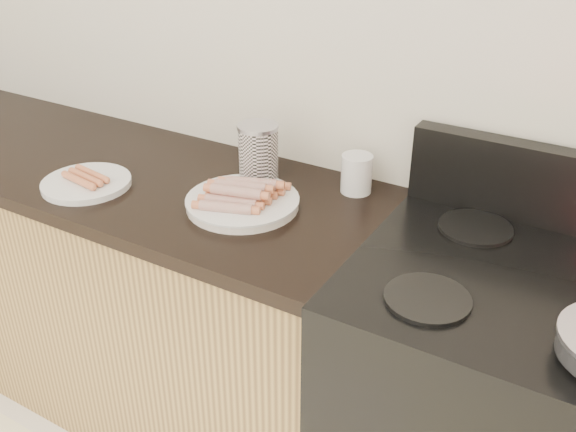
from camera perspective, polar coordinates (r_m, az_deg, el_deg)
The scene contains 12 objects.
wall_back at distance 1.85m, azimuth 0.48°, elevation 16.39°, with size 4.00×0.04×2.60m, color silver.
cabinet_base at distance 2.40m, azimuth -18.14°, elevation -4.67°, with size 2.20×0.59×0.86m, color #A38045.
counter_slab at distance 2.20m, azimuth -19.91°, elevation 5.18°, with size 2.20×0.62×0.04m, color black.
stove_panel at distance 1.68m, azimuth 23.40°, elevation 2.03°, with size 0.76×0.06×0.20m, color black.
burner_near_left at distance 1.36m, azimuth 12.30°, elevation -7.20°, with size 0.18×0.18×0.01m, color black.
burner_far_left at distance 1.64m, azimuth 16.32°, elevation -1.01°, with size 0.18×0.18×0.01m, color black.
main_plate at distance 1.70m, azimuth -4.06°, elevation 1.12°, with size 0.30×0.30×0.02m, color white.
side_plate at distance 1.90m, azimuth -17.48°, elevation 2.80°, with size 0.25×0.25×0.02m, color white.
hotdog_pile at distance 1.69m, azimuth -4.10°, elevation 2.11°, with size 0.14×0.22×0.05m.
plain_sausages at distance 1.89m, azimuth -17.56°, elevation 3.32°, with size 0.13×0.09×0.02m.
canister at distance 1.79m, azimuth -2.64°, elevation 5.48°, with size 0.11×0.11×0.18m.
mug at distance 1.77m, azimuth 6.11°, elevation 3.76°, with size 0.09×0.09×0.11m, color silver.
Camera 1 is at (0.91, 0.44, 1.70)m, focal length 40.00 mm.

